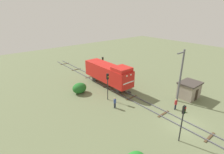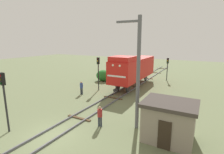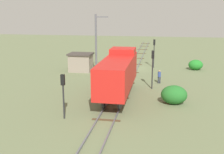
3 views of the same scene
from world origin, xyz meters
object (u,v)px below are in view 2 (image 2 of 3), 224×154
at_px(traffic_signal_mid, 98,68).
at_px(relay_hut, 169,121).
at_px(locomotive, 133,68).
at_px(worker_near_track, 100,115).
at_px(traffic_signal_far, 168,65).
at_px(traffic_signal_near, 4,92).
at_px(catenary_mast, 138,71).
at_px(worker_by_signal, 81,87).

relative_size(traffic_signal_mid, relay_hut, 1.29).
distance_m(locomotive, worker_near_track, 13.17).
distance_m(traffic_signal_mid, traffic_signal_far, 12.73).
distance_m(traffic_signal_near, catenary_mast, 9.76).
bearing_deg(traffic_signal_far, locomotive, -118.81).
bearing_deg(worker_by_signal, traffic_signal_near, -161.05).
height_order(worker_near_track, relay_hut, relay_hut).
height_order(traffic_signal_near, worker_near_track, traffic_signal_near).
distance_m(catenary_mast, relay_hut, 4.05).
height_order(locomotive, traffic_signal_far, locomotive).
bearing_deg(catenary_mast, traffic_signal_mid, 138.12).
distance_m(traffic_signal_far, worker_by_signal, 15.55).
distance_m(locomotive, traffic_signal_far, 7.47).
distance_m(traffic_signal_mid, relay_hut, 13.64).
bearing_deg(catenary_mast, locomotive, 113.15).
distance_m(traffic_signal_near, traffic_signal_mid, 12.69).
relative_size(traffic_signal_near, worker_near_track, 2.65).
relative_size(locomotive, catenary_mast, 1.37).
bearing_deg(worker_by_signal, traffic_signal_far, -17.09).
xyz_separation_m(traffic_signal_far, worker_by_signal, (-7.80, -13.34, -1.69)).
height_order(worker_by_signal, catenary_mast, catenary_mast).
bearing_deg(relay_hut, traffic_signal_mid, 143.66).
bearing_deg(worker_near_track, relay_hut, 79.38).
xyz_separation_m(worker_by_signal, relay_hut, (11.70, -5.30, 0.40)).
distance_m(traffic_signal_near, traffic_signal_far, 24.29).
height_order(locomotive, relay_hut, locomotive).
relative_size(worker_near_track, worker_by_signal, 1.00).
bearing_deg(catenary_mast, worker_by_signal, 152.47).
bearing_deg(worker_near_track, traffic_signal_far, 157.69).
bearing_deg(catenary_mast, traffic_signal_near, -147.38).
distance_m(worker_near_track, catenary_mast, 4.49).
height_order(traffic_signal_mid, worker_near_track, traffic_signal_mid).
bearing_deg(traffic_signal_near, traffic_signal_mid, 90.90).
distance_m(traffic_signal_near, worker_near_track, 7.17).
relative_size(worker_by_signal, catenary_mast, 0.20).
xyz_separation_m(worker_by_signal, catenary_mast, (9.14, -4.76, 3.48)).
distance_m(traffic_signal_far, relay_hut, 19.09).
relative_size(traffic_signal_near, relay_hut, 1.29).
xyz_separation_m(traffic_signal_near, traffic_signal_far, (6.80, 23.32, -0.44)).
relative_size(locomotive, worker_near_track, 6.82).
distance_m(locomotive, traffic_signal_mid, 5.32).
bearing_deg(relay_hut, worker_near_track, -171.86).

